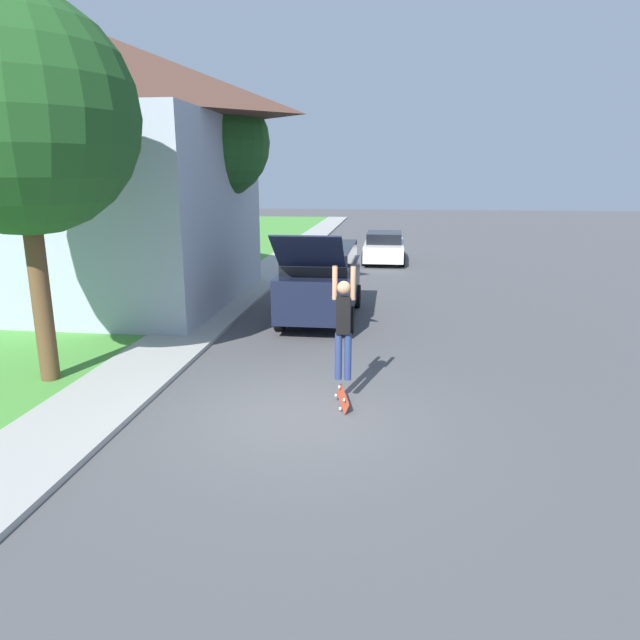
{
  "coord_description": "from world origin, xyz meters",
  "views": [
    {
      "loc": [
        1.6,
        -9.03,
        4.04
      ],
      "look_at": [
        0.17,
        2.32,
        1.11
      ],
      "focal_mm": 32.0,
      "sensor_mm": 36.0,
      "label": 1
    }
  ],
  "objects_px": {
    "skateboarder": "(343,322)",
    "car_down_street": "(384,247)",
    "lawn_tree_near": "(19,116)",
    "lawn_tree_far": "(214,143)",
    "skateboard": "(343,398)",
    "suv_parked": "(321,279)"
  },
  "relations": [
    {
      "from": "lawn_tree_near",
      "to": "suv_parked",
      "type": "bearing_deg",
      "value": 51.55
    },
    {
      "from": "lawn_tree_near",
      "to": "skateboarder",
      "type": "height_order",
      "value": "lawn_tree_near"
    },
    {
      "from": "lawn_tree_near",
      "to": "car_down_street",
      "type": "height_order",
      "value": "lawn_tree_near"
    },
    {
      "from": "car_down_street",
      "to": "skateboard",
      "type": "relative_size",
      "value": 5.61
    },
    {
      "from": "suv_parked",
      "to": "skateboarder",
      "type": "height_order",
      "value": "suv_parked"
    },
    {
      "from": "lawn_tree_far",
      "to": "skateboarder",
      "type": "bearing_deg",
      "value": -60.66
    },
    {
      "from": "lawn_tree_far",
      "to": "car_down_street",
      "type": "bearing_deg",
      "value": 57.35
    },
    {
      "from": "lawn_tree_far",
      "to": "skateboarder",
      "type": "relative_size",
      "value": 3.27
    },
    {
      "from": "suv_parked",
      "to": "car_down_street",
      "type": "distance_m",
      "value": 11.32
    },
    {
      "from": "car_down_street",
      "to": "skateboarder",
      "type": "bearing_deg",
      "value": -91.46
    },
    {
      "from": "lawn_tree_far",
      "to": "car_down_street",
      "type": "xyz_separation_m",
      "value": [
        5.44,
        8.49,
        -4.32
      ]
    },
    {
      "from": "skateboarder",
      "to": "skateboard",
      "type": "height_order",
      "value": "skateboarder"
    },
    {
      "from": "skateboarder",
      "to": "car_down_street",
      "type": "bearing_deg",
      "value": 88.54
    },
    {
      "from": "car_down_street",
      "to": "lawn_tree_far",
      "type": "bearing_deg",
      "value": -122.65
    },
    {
      "from": "lawn_tree_far",
      "to": "skateboarder",
      "type": "distance_m",
      "value": 10.78
    },
    {
      "from": "car_down_street",
      "to": "skateboard",
      "type": "bearing_deg",
      "value": -91.39
    },
    {
      "from": "car_down_street",
      "to": "skateboarder",
      "type": "xyz_separation_m",
      "value": [
        -0.44,
        -17.38,
        0.82
      ]
    },
    {
      "from": "skateboarder",
      "to": "skateboard",
      "type": "bearing_deg",
      "value": -85.93
    },
    {
      "from": "lawn_tree_far",
      "to": "skateboard",
      "type": "height_order",
      "value": "lawn_tree_far"
    },
    {
      "from": "lawn_tree_near",
      "to": "skateboarder",
      "type": "bearing_deg",
      "value": -2.31
    },
    {
      "from": "skateboard",
      "to": "car_down_street",
      "type": "bearing_deg",
      "value": 88.61
    },
    {
      "from": "lawn_tree_far",
      "to": "skateboarder",
      "type": "height_order",
      "value": "lawn_tree_far"
    }
  ]
}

